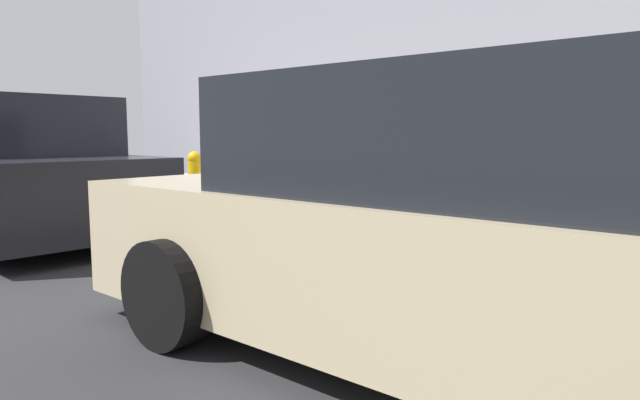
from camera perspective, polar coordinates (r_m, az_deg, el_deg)
The scene contains 16 objects.
ground_plane at distance 6.69m, azimuth -4.74°, elevation -4.04°, with size 40.00×40.00×0.00m, color #28282B.
sidewalk_curb at distance 8.59m, azimuth 7.30°, elevation -1.23°, with size 18.00×5.00×0.14m, color #ADA89E.
suitcase_silver_0 at distance 5.64m, azimuth 23.23°, elevation -2.37°, with size 0.41×0.23×0.81m.
suitcase_black_1 at distance 5.71m, azimuth 18.29°, elevation -1.36°, with size 0.37×0.23×0.73m.
suitcase_olive_2 at distance 5.90m, azimuth 13.97°, elevation -1.76°, with size 0.37×0.26×0.57m.
suitcase_maroon_3 at distance 6.12m, azimuth 9.53°, elevation -0.14°, with size 0.48×0.24×0.98m.
suitcase_teal_4 at distance 6.53m, azimuth 5.74°, elevation -0.72°, with size 0.46×0.28×0.75m.
suitcase_red_5 at distance 6.85m, azimuth 1.99°, elevation -0.16°, with size 0.43×0.26×0.63m.
suitcase_navy_6 at distance 7.15m, azimuth -1.45°, elevation 0.41°, with size 0.40×0.26×0.70m.
suitcase_silver_7 at distance 7.57m, azimuth -4.05°, elevation 1.12°, with size 0.47×0.23×1.07m.
suitcase_black_8 at distance 7.95m, azimuth -6.95°, elevation 0.51°, with size 0.41×0.22×0.82m.
suitcase_olive_9 at distance 8.26m, azimuth -9.61°, elevation 0.89°, with size 0.35×0.22×0.90m.
fire_hydrant at distance 8.88m, azimuth -12.51°, elevation 2.23°, with size 0.39×0.21×0.84m.
bollard_post at distance 9.45m, azimuth -16.08°, elevation 1.91°, with size 0.14×0.14×0.73m, color brown.
parked_car_beige_0 at distance 3.05m, azimuth 15.07°, elevation -3.21°, with size 4.72×2.01×1.54m.
parked_car_charcoal_1 at distance 7.74m, azimuth -28.34°, elevation 2.42°, with size 4.41×2.25×1.66m.
Camera 1 is at (-4.72, 4.58, 1.24)m, focal length 31.72 mm.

